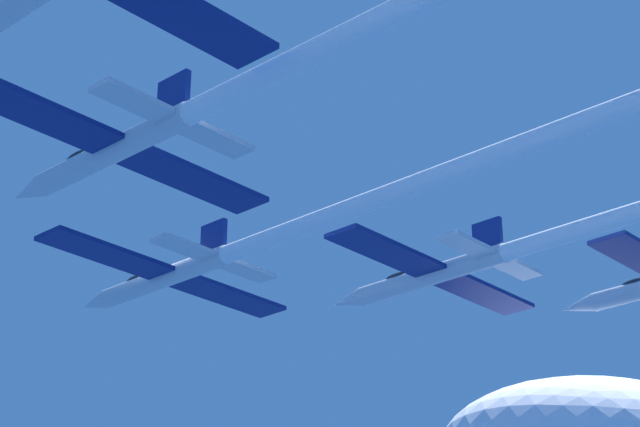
{
  "coord_description": "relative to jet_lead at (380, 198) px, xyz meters",
  "views": [
    {
      "loc": [
        -36.06,
        -44.52,
        -21.63
      ],
      "look_at": [
        0.14,
        -11.41,
        0.37
      ],
      "focal_mm": 66.97,
      "sensor_mm": 36.0,
      "label": 1
    }
  ],
  "objects": [
    {
      "name": "jet_left_wing",
      "position": [
        -10.84,
        -8.55,
        -0.09
      ],
      "size": [
        15.09,
        47.8,
        2.5
      ],
      "color": "silver"
    },
    {
      "name": "jet_lead",
      "position": [
        0.0,
        0.0,
        0.0
      ],
      "size": [
        15.09,
        49.7,
        2.5
      ],
      "color": "silver"
    }
  ]
}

